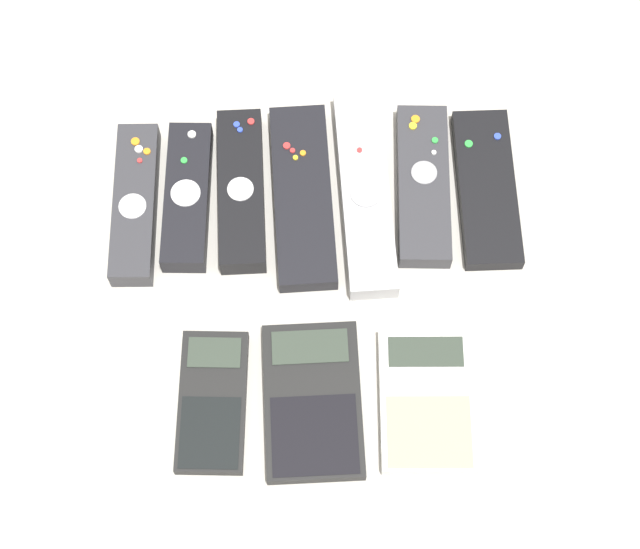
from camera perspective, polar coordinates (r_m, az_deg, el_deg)
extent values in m
plane|color=beige|center=(1.03, 0.10, -2.14)|extent=(3.00, 3.00, 0.00)
cube|color=#333338|center=(1.08, -9.83, 3.74)|extent=(0.05, 0.17, 0.03)
cylinder|color=silver|center=(1.07, -9.97, 3.61)|extent=(0.03, 0.03, 0.00)
cylinder|color=orange|center=(1.10, -9.82, 7.00)|extent=(0.01, 0.01, 0.00)
cylinder|color=silver|center=(1.09, -9.64, 6.61)|extent=(0.01, 0.01, 0.00)
cylinder|color=red|center=(1.09, -9.59, 6.01)|extent=(0.01, 0.01, 0.00)
cylinder|color=orange|center=(1.09, -9.21, 6.50)|extent=(0.01, 0.01, 0.00)
cube|color=black|center=(1.08, -7.09, 4.14)|extent=(0.05, 0.16, 0.03)
cylinder|color=silver|center=(1.06, -7.18, 4.33)|extent=(0.03, 0.03, 0.00)
cylinder|color=silver|center=(1.09, -6.85, 7.43)|extent=(0.01, 0.01, 0.00)
cylinder|color=green|center=(1.08, -7.26, 6.05)|extent=(0.01, 0.01, 0.00)
cube|color=black|center=(1.07, -4.22, 4.50)|extent=(0.05, 0.17, 0.03)
cylinder|color=silver|center=(1.06, -4.27, 4.57)|extent=(0.03, 0.03, 0.00)
cylinder|color=blue|center=(1.09, -4.29, 7.70)|extent=(0.01, 0.01, 0.00)
cylinder|color=red|center=(1.10, -3.70, 8.14)|extent=(0.01, 0.01, 0.00)
cylinder|color=blue|center=(1.09, -4.47, 7.98)|extent=(0.01, 0.01, 0.00)
cube|color=black|center=(1.07, -0.93, 4.19)|extent=(0.06, 0.20, 0.02)
cylinder|color=red|center=(1.09, -1.79, 6.87)|extent=(0.01, 0.01, 0.00)
cylinder|color=red|center=(1.08, -1.48, 6.62)|extent=(0.01, 0.01, 0.00)
cylinder|color=orange|center=(1.08, -0.92, 6.49)|extent=(0.01, 0.01, 0.00)
cylinder|color=yellow|center=(1.08, -1.32, 6.25)|extent=(0.01, 0.01, 0.00)
cube|color=#B7B7BC|center=(1.07, 2.41, 4.36)|extent=(0.05, 0.22, 0.02)
cylinder|color=#99999E|center=(1.06, 2.47, 4.37)|extent=(0.03, 0.03, 0.00)
cylinder|color=silver|center=(1.10, 2.12, 8.61)|extent=(0.01, 0.01, 0.00)
cylinder|color=red|center=(1.08, 2.12, 6.65)|extent=(0.01, 0.01, 0.00)
cube|color=#333338|center=(1.08, 5.53, 4.76)|extent=(0.06, 0.18, 0.02)
cylinder|color=#99999E|center=(1.07, 5.57, 5.43)|extent=(0.03, 0.03, 0.00)
cylinder|color=orange|center=(1.10, 5.11, 8.25)|extent=(0.01, 0.01, 0.00)
cylinder|color=yellow|center=(1.10, 4.97, 7.90)|extent=(0.01, 0.01, 0.00)
cylinder|color=silver|center=(1.09, 6.09, 6.48)|extent=(0.01, 0.01, 0.00)
cylinder|color=green|center=(1.09, 6.15, 7.13)|extent=(0.01, 0.01, 0.00)
cube|color=black|center=(1.09, 8.87, 4.55)|extent=(0.06, 0.17, 0.02)
cylinder|color=green|center=(1.10, 7.93, 6.91)|extent=(0.01, 0.01, 0.00)
cylinder|color=blue|center=(1.11, 9.44, 7.28)|extent=(0.01, 0.01, 0.00)
cube|color=black|center=(1.00, -5.76, -6.78)|extent=(0.07, 0.14, 0.01)
cube|color=#333D33|center=(1.01, -5.66, -4.16)|extent=(0.05, 0.03, 0.00)
cube|color=black|center=(0.99, -5.90, -8.38)|extent=(0.06, 0.07, 0.00)
cube|color=black|center=(1.00, -0.39, -6.78)|extent=(0.09, 0.15, 0.02)
cube|color=#333D33|center=(1.00, -0.54, -3.87)|extent=(0.07, 0.03, 0.00)
cube|color=black|center=(0.98, -0.29, -8.57)|extent=(0.08, 0.07, 0.00)
cube|color=silver|center=(1.00, 5.73, -6.74)|extent=(0.09, 0.14, 0.02)
cube|color=#333D33|center=(1.01, 5.67, -4.12)|extent=(0.07, 0.03, 0.00)
cube|color=#95AE7F|center=(0.99, 5.85, -8.34)|extent=(0.08, 0.07, 0.00)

